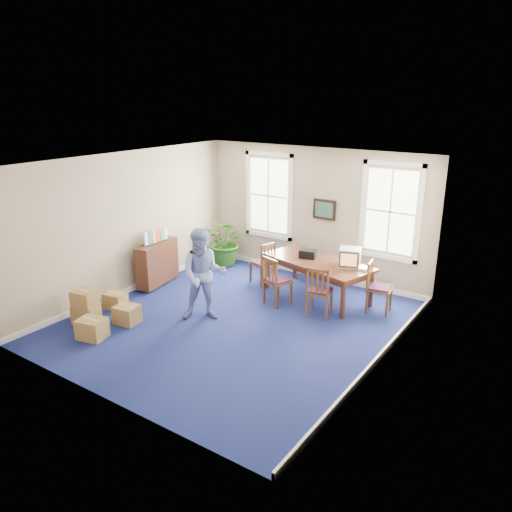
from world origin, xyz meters
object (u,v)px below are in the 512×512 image
Objects in this scene: potted_plant at (226,242)px; cardboard_boxes at (95,306)px; conference_table at (317,278)px; chair_near_left at (278,280)px; man at (204,275)px; crt_tv at (350,257)px; credenza at (157,265)px.

potted_plant is 4.30m from cardboard_boxes.
conference_table is 1.96× the size of cardboard_boxes.
chair_near_left is 2.84m from potted_plant.
man is at bearing -104.93° from conference_table.
credenza is at bearing -178.06° from crt_tv.
man is at bearing -31.53° from credenza.
crt_tv is 4.52m from credenza.
potted_plant reaches higher than conference_table.
chair_near_left is (-1.25, -0.91, -0.50)m from crt_tv.
crt_tv reaches higher than chair_near_left.
potted_plant is (-1.65, 2.88, -0.31)m from man.
man reaches higher than potted_plant.
chair_near_left reaches higher than cardboard_boxes.
man is (-1.33, -2.33, 0.52)m from conference_table.
crt_tv is at bearing 19.22° from conference_table.
conference_table is 1.31× the size of man.
chair_near_left reaches higher than credenza.
potted_plant is at bearing -13.39° from chair_near_left.
potted_plant is (-2.98, 0.55, 0.22)m from conference_table.
conference_table is 1.96× the size of credenza.
credenza is (-4.21, -1.56, -0.55)m from crt_tv.
credenza is 1.00× the size of cardboard_boxes.
chair_near_left is 0.85× the size of cardboard_boxes.
man is 1.48× the size of potted_plant.
man is (-2.07, -2.39, -0.10)m from crt_tv.
credenza is at bearing -141.84° from conference_table.
crt_tv reaches higher than cardboard_boxes.
potted_plant reaches higher than chair_near_left.
credenza reaches higher than conference_table.
chair_near_left is 0.57× the size of man.
crt_tv is 0.38× the size of credenza.
potted_plant is at bearing -175.67° from conference_table.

